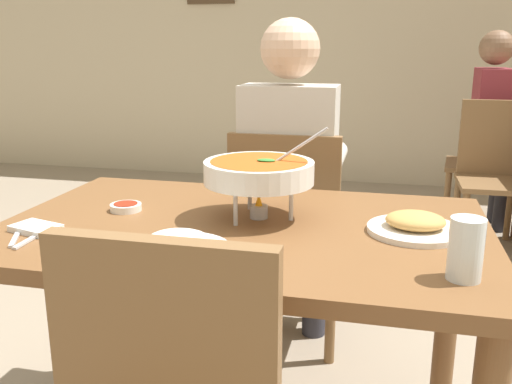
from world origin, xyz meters
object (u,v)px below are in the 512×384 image
Objects in this scene: chair_diner_main at (288,228)px; rice_plate at (179,246)px; dining_table_main at (243,263)px; curry_bowl at (259,172)px; appetizer_plate at (415,225)px; chair_bg_left at (497,156)px; chair_bg_right at (496,168)px; drink_glass at (465,252)px; diner_main at (290,168)px; sauce_dish at (126,207)px; patron_bg_left at (495,118)px.

chair_diner_main is 0.99m from rice_plate.
dining_table_main is 3.87× the size of curry_bowl.
rice_plate and appetizer_plate have the same top height.
chair_bg_left reaches higher than appetizer_plate.
rice_plate is 3.00m from chair_bg_left.
appetizer_plate is 2.15m from chair_bg_right.
dining_table_main is 0.46m from appetizer_plate.
appetizer_plate is 2.57m from chair_bg_left.
drink_glass is (0.08, -0.28, 0.04)m from appetizer_plate.
appetizer_plate is at bearing 3.77° from dining_table_main.
chair_bg_left is at bearing 67.13° from rice_plate.
curry_bowl reaches higher than appetizer_plate.
appetizer_plate is (0.53, 0.28, 0.00)m from rice_plate.
diner_main reaches higher than curry_bowl.
rice_plate is 2.67× the size of sauce_dish.
drink_glass is 2.82m from chair_bg_left.
diner_main is at bearing 122.33° from appetizer_plate.
curry_bowl is 0.41m from sauce_dish.
rice_plate is at bearing -152.06° from appetizer_plate.
sauce_dish is at bearing -120.30° from chair_bg_left.
curry_bowl is at bearing 175.46° from appetizer_plate.
chair_bg_right is (1.00, 1.39, 0.00)m from chair_diner_main.
sauce_dish is (-0.39, -0.02, -0.12)m from curry_bowl.
chair_bg_left is 0.42m from chair_bg_right.
chair_bg_right reaches higher than sauce_dish.
rice_plate is 2.59m from chair_bg_right.
chair_bg_right is at bearing 56.27° from sauce_dish.
chair_diner_main is at bearing 61.11° from sauce_dish.
chair_diner_main is 6.92× the size of drink_glass.
drink_glass is at bearing -101.25° from chair_bg_left.
curry_bowl is at bearing -113.22° from chair_bg_left.
curry_bowl reaches higher than rice_plate.
patron_bg_left is at bearing 68.04° from rice_plate.
dining_table_main is 0.61m from drink_glass.
dining_table_main is at bearing -176.23° from appetizer_plate.
chair_diner_main and chair_bg_right have the same top height.
diner_main is 5.46× the size of appetizer_plate.
rice_plate is at bearing -94.98° from diner_main.
curry_bowl is at bearing 2.86° from sauce_dish.
sauce_dish is at bearing 133.13° from rice_plate.
diner_main is 1.11m from drink_glass.
dining_table_main is 0.25m from curry_bowl.
rice_plate is 0.40m from sauce_dish.
diner_main reaches higher than dining_table_main.
diner_main is 14.56× the size of sauce_dish.
chair_bg_left reaches higher than sauce_dish.
sauce_dish is 2.47m from chair_bg_right.
patron_bg_left is at bearing 83.81° from chair_bg_right.
sauce_dish is at bearing 173.25° from dining_table_main.
chair_diner_main is at bearing 123.58° from appetizer_plate.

